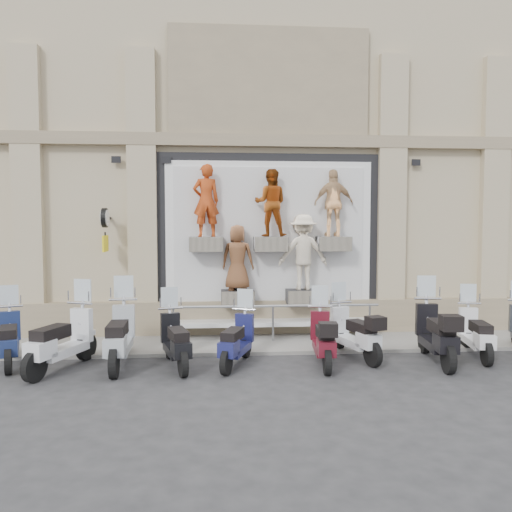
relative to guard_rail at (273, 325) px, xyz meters
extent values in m
plane|color=#2A2A2D|center=(0.00, -2.00, -0.47)|extent=(90.00, 90.00, 0.00)
cube|color=gray|center=(0.00, 0.10, -0.43)|extent=(16.00, 2.20, 0.08)
cube|color=black|center=(0.00, 0.96, 1.93)|extent=(5.60, 0.10, 4.30)
cube|color=white|center=(0.00, 0.90, 1.93)|extent=(5.10, 0.06, 3.90)
cube|color=white|center=(0.00, 0.86, 1.93)|extent=(4.70, 0.04, 3.60)
cube|color=white|center=(0.00, 0.55, -0.05)|extent=(5.10, 0.75, 0.10)
cube|color=#28282B|center=(-1.55, 0.59, 1.86)|extent=(0.80, 0.50, 0.35)
imported|color=#CE4818|center=(-1.55, 0.59, 2.90)|extent=(0.69, 0.52, 1.73)
cube|color=#28282B|center=(0.00, 0.59, 1.86)|extent=(0.80, 0.50, 0.35)
imported|color=#77350C|center=(0.00, 0.59, 2.85)|extent=(0.88, 0.73, 1.63)
cube|color=#28282B|center=(1.55, 0.59, 1.86)|extent=(0.80, 0.50, 0.35)
imported|color=#E8B982|center=(1.55, 0.59, 2.85)|extent=(0.97, 0.42, 1.64)
cube|color=#28282B|center=(-0.80, 0.59, 0.56)|extent=(0.80, 0.50, 0.35)
imported|color=brown|center=(-0.80, 0.59, 1.53)|extent=(0.87, 0.65, 1.59)
cube|color=#28282B|center=(0.80, 0.59, 0.56)|extent=(0.80, 0.50, 0.35)
imported|color=#F1E1C4|center=(0.80, 0.59, 1.66)|extent=(1.20, 0.69, 1.85)
cube|color=black|center=(-3.90, 0.72, 2.49)|extent=(0.06, 0.56, 0.06)
cylinder|color=black|center=(-3.90, 0.45, 2.49)|extent=(0.10, 0.46, 0.46)
cube|color=yellow|center=(-3.90, 0.45, 1.89)|extent=(0.04, 0.50, 0.38)
camera|label=1|loc=(-1.26, -11.43, 2.34)|focal=35.00mm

